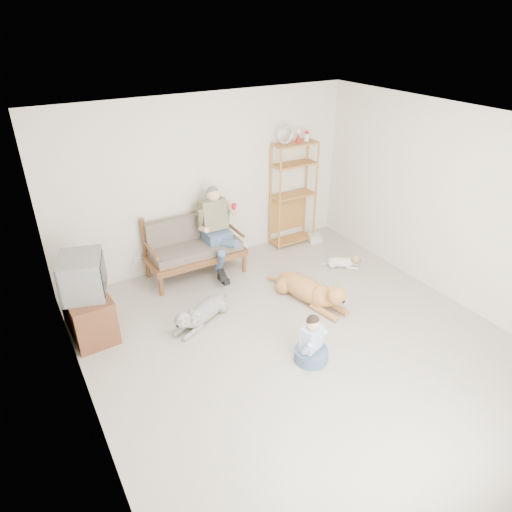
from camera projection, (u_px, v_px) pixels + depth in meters
floor at (305, 348)px, 5.71m from camera, size 5.50×5.50×0.00m
ceiling at (319, 130)px, 4.42m from camera, size 5.50×5.50×0.00m
wall_back at (206, 182)px, 7.15m from camera, size 5.00×0.00×5.00m
wall_left at (78, 321)px, 3.95m from camera, size 0.00×5.50×5.50m
wall_right at (460, 209)px, 6.18m from camera, size 0.00×5.50×5.50m
loveseat at (194, 245)px, 7.13m from camera, size 1.50×0.71×0.95m
man at (219, 237)px, 7.02m from camera, size 0.53×0.76×1.23m
etagere at (293, 194)px, 7.88m from camera, size 0.81×0.35×2.12m
book_stack at (315, 238)px, 8.29m from camera, size 0.26×0.22×0.14m
tv_stand at (88, 313)px, 5.85m from camera, size 0.55×0.92×0.60m
crt_tv at (83, 276)px, 5.59m from camera, size 0.65×0.73×0.51m
wall_outlet at (137, 260)px, 7.09m from camera, size 0.12×0.02×0.08m
golden_retriever at (311, 291)px, 6.53m from camera, size 0.57×1.48×0.46m
shaggy_dog at (200, 313)px, 6.11m from camera, size 1.08×0.65×0.35m
terrier at (345, 262)px, 7.46m from camera, size 0.54×0.47×0.24m
child at (312, 344)px, 5.41m from camera, size 0.41×0.41×0.64m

